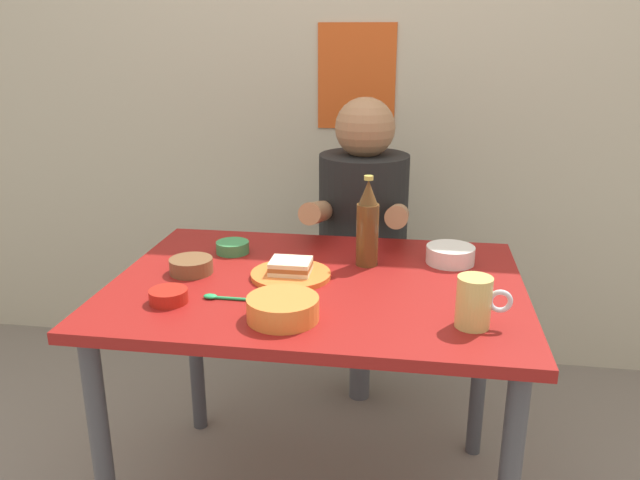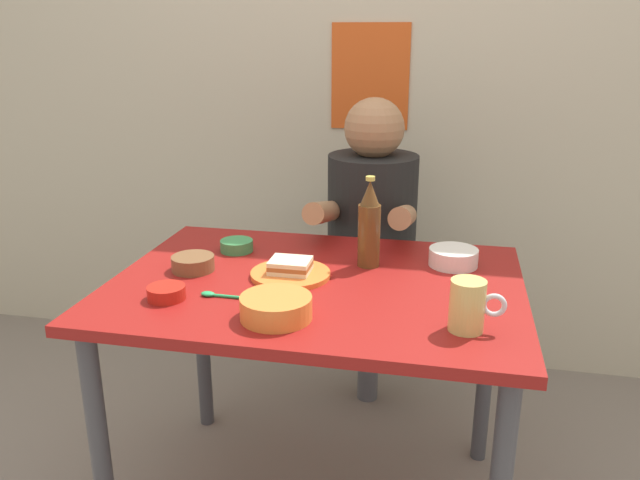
% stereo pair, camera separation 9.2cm
% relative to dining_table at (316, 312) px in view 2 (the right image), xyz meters
% --- Properties ---
extents(wall_back, '(4.40, 0.09, 2.60)m').
position_rel_dining_table_xyz_m(wall_back, '(0.00, 1.05, 0.65)').
color(wall_back, '#BCB299').
rests_on(wall_back, ground).
extents(dining_table, '(1.10, 0.80, 0.74)m').
position_rel_dining_table_xyz_m(dining_table, '(0.00, 0.00, 0.00)').
color(dining_table, maroon).
rests_on(dining_table, ground).
extents(stool, '(0.34, 0.34, 0.45)m').
position_rel_dining_table_xyz_m(stool, '(0.07, 0.63, -0.30)').
color(stool, '#4C4C51').
rests_on(stool, ground).
extents(person_seated, '(0.33, 0.56, 0.72)m').
position_rel_dining_table_xyz_m(person_seated, '(0.07, 0.62, 0.12)').
color(person_seated, black).
rests_on(person_seated, stool).
extents(plate_orange, '(0.22, 0.22, 0.01)m').
position_rel_dining_table_xyz_m(plate_orange, '(-0.08, 0.02, 0.10)').
color(plate_orange, orange).
rests_on(plate_orange, dining_table).
extents(sandwich, '(0.11, 0.09, 0.04)m').
position_rel_dining_table_xyz_m(sandwich, '(-0.08, 0.02, 0.13)').
color(sandwich, beige).
rests_on(sandwich, plate_orange).
extents(beer_mug, '(0.13, 0.08, 0.12)m').
position_rel_dining_table_xyz_m(beer_mug, '(0.40, -0.22, 0.15)').
color(beer_mug, '#D1BC66').
rests_on(beer_mug, dining_table).
extents(beer_bottle, '(0.06, 0.06, 0.26)m').
position_rel_dining_table_xyz_m(beer_bottle, '(0.12, 0.15, 0.21)').
color(beer_bottle, '#593819').
rests_on(beer_bottle, dining_table).
extents(sambal_bowl_red, '(0.10, 0.10, 0.03)m').
position_rel_dining_table_xyz_m(sambal_bowl_red, '(-0.34, -0.20, 0.11)').
color(sambal_bowl_red, '#B21E14').
rests_on(sambal_bowl_red, dining_table).
extents(rice_bowl_white, '(0.14, 0.14, 0.05)m').
position_rel_dining_table_xyz_m(rice_bowl_white, '(0.36, 0.20, 0.12)').
color(rice_bowl_white, silver).
rests_on(rice_bowl_white, dining_table).
extents(soup_bowl_orange, '(0.17, 0.17, 0.05)m').
position_rel_dining_table_xyz_m(soup_bowl_orange, '(-0.04, -0.25, 0.12)').
color(soup_bowl_orange, orange).
rests_on(soup_bowl_orange, dining_table).
extents(dip_bowl_green, '(0.10, 0.10, 0.03)m').
position_rel_dining_table_xyz_m(dip_bowl_green, '(-0.29, 0.19, 0.11)').
color(dip_bowl_green, '#388C4C').
rests_on(dip_bowl_green, dining_table).
extents(condiment_bowl_brown, '(0.12, 0.12, 0.04)m').
position_rel_dining_table_xyz_m(condiment_bowl_brown, '(-0.36, 0.01, 0.12)').
color(condiment_bowl_brown, brown).
rests_on(condiment_bowl_brown, dining_table).
extents(spoon, '(0.13, 0.02, 0.01)m').
position_rel_dining_table_xyz_m(spoon, '(-0.23, -0.16, 0.10)').
color(spoon, '#26A559').
rests_on(spoon, dining_table).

